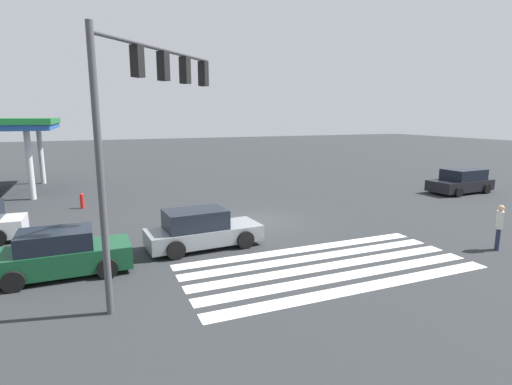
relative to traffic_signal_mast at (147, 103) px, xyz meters
name	(u,v)px	position (x,y,z in m)	size (l,w,h in m)	color
ground_plane	(256,221)	(5.72, 5.72, -5.47)	(150.66, 150.66, 0.00)	#2B2D30
crosswalk_markings	(328,266)	(5.72, -0.76, -5.47)	(10.07, 4.40, 0.01)	silver
traffic_signal_mast	(147,103)	(0.00, 0.00, 0.00)	(4.02, 4.02, 7.29)	#47474C
car_1	(461,181)	(21.42, 7.35, -4.71)	(4.53, 2.39, 1.60)	black
car_3	(61,254)	(-2.71, 1.94, -4.76)	(4.23, 1.97, 1.52)	#144728
car_4	(201,230)	(2.22, 2.91, -4.75)	(4.57, 2.21, 1.54)	gray
pedestrian	(499,225)	(12.73, -1.80, -4.47)	(0.41, 0.41, 1.79)	#232842
fire_hydrant	(82,201)	(-2.21, 12.10, -5.05)	(0.22, 0.22, 0.86)	red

